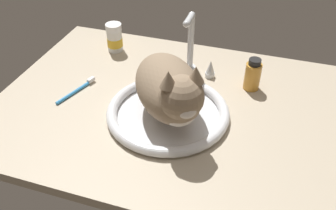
% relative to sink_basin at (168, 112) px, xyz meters
% --- Properties ---
extents(countertop, '(1.08, 0.77, 0.03)m').
position_rel_sink_basin_xyz_m(countertop, '(0.01, 0.05, -0.03)').
color(countertop, '#B7A88E').
rests_on(countertop, ground).
extents(sink_basin, '(0.35, 0.35, 0.03)m').
position_rel_sink_basin_xyz_m(sink_basin, '(0.00, 0.00, 0.00)').
color(sink_basin, white).
rests_on(sink_basin, countertop).
extents(faucet, '(0.17, 0.09, 0.22)m').
position_rel_sink_basin_xyz_m(faucet, '(0.00, 0.23, 0.07)').
color(faucet, silver).
rests_on(faucet, countertop).
extents(cat, '(0.30, 0.36, 0.20)m').
position_rel_sink_basin_xyz_m(cat, '(0.01, -0.02, 0.10)').
color(cat, '#8C755B').
rests_on(cat, sink_basin).
extents(amber_bottle, '(0.05, 0.05, 0.11)m').
position_rel_sink_basin_xyz_m(amber_bottle, '(0.21, 0.21, 0.04)').
color(amber_bottle, gold).
rests_on(amber_bottle, countertop).
extents(pill_bottle, '(0.06, 0.06, 0.10)m').
position_rel_sink_basin_xyz_m(pill_bottle, '(-0.30, 0.30, 0.03)').
color(pill_bottle, white).
rests_on(pill_bottle, countertop).
extents(toothbrush, '(0.06, 0.15, 0.02)m').
position_rel_sink_basin_xyz_m(toothbrush, '(-0.31, 0.03, -0.01)').
color(toothbrush, '#338CD1').
rests_on(toothbrush, countertop).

